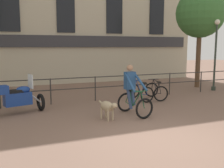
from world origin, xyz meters
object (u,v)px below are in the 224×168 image
Objects in this scene: parked_motorcycle at (17,98)px; parked_bicycle_mid_left at (156,91)px; street_lamp at (216,51)px; parked_bicycle_near_lamp at (140,92)px; dog at (108,107)px; cyclist_with_bike at (132,92)px.

parked_bicycle_mid_left is (5.78, 0.43, -0.20)m from parked_motorcycle.
parked_motorcycle is 10.02m from street_lamp.
parked_bicycle_near_lamp is 0.32× the size of street_lamp.
parked_bicycle_near_lamp is at bearing 8.89° from parked_bicycle_mid_left.
parked_motorcycle is 1.54× the size of parked_bicycle_mid_left.
parked_motorcycle is 0.50× the size of street_lamp.
dog is 8.03m from street_lamp.
cyclist_with_bike is 2.38m from parked_bicycle_near_lamp.
parked_bicycle_near_lamp is 5.20m from street_lamp.
cyclist_with_bike is at bearing 49.45° from parked_bicycle_near_lamp.
parked_bicycle_mid_left is 4.48m from street_lamp.
cyclist_with_bike is 1.42× the size of parked_bicycle_mid_left.
street_lamp is at bearing -175.85° from parked_bicycle_near_lamp.
dog is 3.21m from parked_motorcycle.
parked_bicycle_mid_left is at bearing 20.78° from dog.
parked_bicycle_mid_left reaches higher than dog.
parked_bicycle_mid_left is at bearing 174.22° from parked_bicycle_near_lamp.
cyclist_with_bike reaches higher than parked_bicycle_mid_left.
parked_bicycle_near_lamp is at bearing -99.97° from parked_motorcycle.
parked_bicycle_mid_left is (0.79, 0.00, -0.00)m from parked_bicycle_near_lamp.
street_lamp reaches higher than parked_bicycle_near_lamp.
street_lamp is (9.82, 1.28, 1.52)m from parked_motorcycle.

